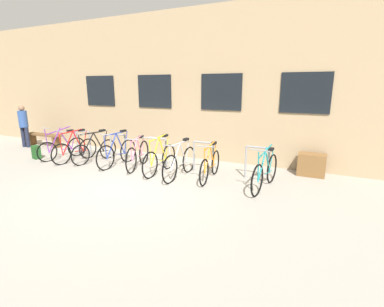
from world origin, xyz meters
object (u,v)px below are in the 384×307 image
object	(u,v)px
bicycle_blue	(117,153)
bicycle_red	(75,150)
backpack	(36,152)
bicycle_teal	(265,172)
bicycle_black	(95,150)
bicycle_purple	(62,148)
planter_box	(312,165)
bicycle_orange	(210,165)
person_by_bench	(23,123)
bicycle_silver	(180,163)
wooden_bench	(44,137)
bicycle_pink	(138,155)
bicycle_yellow	(160,159)

from	to	relation	value
bicycle_blue	bicycle_red	xyz separation A→B (m)	(-1.57, -0.17, -0.02)
backpack	bicycle_teal	bearing A→B (deg)	17.73
bicycle_teal	bicycle_black	world-z (taller)	bicycle_teal
bicycle_purple	planter_box	size ratio (longest dim) A/B	2.34
bicycle_black	backpack	distance (m)	2.13
bicycle_orange	person_by_bench	world-z (taller)	person_by_bench
bicycle_purple	bicycle_silver	world-z (taller)	bicycle_purple
bicycle_red	person_by_bench	xyz separation A→B (m)	(-3.48, 0.73, 0.56)
bicycle_teal	bicycle_silver	size ratio (longest dim) A/B	1.01
bicycle_red	bicycle_teal	bearing A→B (deg)	1.02
bicycle_teal	bicycle_silver	xyz separation A→B (m)	(-2.20, -0.10, 0.00)
wooden_bench	bicycle_teal	bearing A→B (deg)	-6.62
bicycle_teal	person_by_bench	size ratio (longest dim) A/B	1.10
bicycle_pink	backpack	xyz separation A→B (m)	(-3.72, -0.56, -0.17)
bicycle_teal	planter_box	bearing A→B (deg)	58.64
bicycle_blue	planter_box	bearing A→B (deg)	15.33
bicycle_pink	bicycle_silver	xyz separation A→B (m)	(1.52, -0.23, 0.00)
backpack	bicycle_blue	bearing A→B (deg)	23.84
bicycle_silver	wooden_bench	distance (m)	6.87
bicycle_purple	bicycle_blue	bearing A→B (deg)	2.56
wooden_bench	backpack	bearing A→B (deg)	-43.74
bicycle_purple	bicycle_silver	distance (m)	4.46
backpack	bicycle_black	bearing A→B (deg)	29.69
bicycle_teal	bicycle_black	distance (m)	5.39
bicycle_purple	bicycle_yellow	distance (m)	3.78
bicycle_pink	bicycle_silver	size ratio (longest dim) A/B	0.94
bicycle_orange	bicycle_pink	world-z (taller)	bicycle_orange
bicycle_orange	person_by_bench	bearing A→B (deg)	176.14
bicycle_pink	planter_box	world-z (taller)	bicycle_pink
bicycle_red	bicycle_silver	distance (m)	3.80
bicycle_purple	bicycle_blue	distance (m)	2.23
bicycle_blue	bicycle_purple	bearing A→B (deg)	-177.44
bicycle_teal	person_by_bench	bearing A→B (deg)	176.22
bicycle_yellow	planter_box	distance (m)	4.12
bicycle_blue	bicycle_black	size ratio (longest dim) A/B	1.04
bicycle_purple	bicycle_teal	xyz separation A→B (m)	(6.66, 0.03, 0.02)
bicycle_yellow	bicycle_teal	distance (m)	2.88
bicycle_blue	planter_box	distance (m)	5.57
person_by_bench	backpack	bearing A→B (deg)	-27.43
bicycle_yellow	planter_box	world-z (taller)	bicycle_yellow
bicycle_yellow	planter_box	size ratio (longest dim) A/B	2.44
bicycle_purple	bicycle_red	distance (m)	0.66
bicycle_silver	planter_box	bearing A→B (deg)	27.57
bicycle_purple	planter_box	distance (m)	7.76
bicycle_silver	backpack	distance (m)	5.25
bicycle_orange	bicycle_purple	bearing A→B (deg)	-178.76
bicycle_red	wooden_bench	world-z (taller)	bicycle_red
bicycle_purple	person_by_bench	world-z (taller)	person_by_bench
bicycle_red	bicycle_teal	xyz separation A→B (m)	(6.00, 0.11, 0.01)
wooden_bench	backpack	size ratio (longest dim) A/B	4.11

